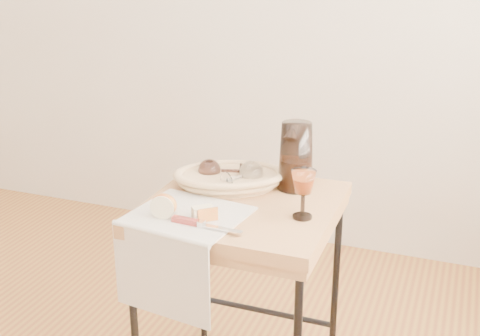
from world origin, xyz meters
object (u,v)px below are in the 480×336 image
at_px(goblet_lying_b, 241,176).
at_px(side_table, 242,304).
at_px(goblet_lying_a, 223,171).
at_px(tea_towel, 188,215).
at_px(wine_goblet, 303,194).
at_px(pitcher, 296,156).
at_px(apple_half, 164,205).
at_px(table_knife, 204,224).
at_px(bread_basket, 229,180).

bearing_deg(goblet_lying_b, side_table, -127.66).
relative_size(goblet_lying_a, goblet_lying_b, 0.93).
xyz_separation_m(tea_towel, goblet_lying_a, (0.00, 0.27, 0.05)).
bearing_deg(wine_goblet, goblet_lying_b, 152.18).
bearing_deg(tea_towel, pitcher, 61.37).
height_order(goblet_lying_a, wine_goblet, wine_goblet).
relative_size(wine_goblet, apple_half, 1.95).
xyz_separation_m(side_table, apple_half, (-0.17, -0.19, 0.41)).
xyz_separation_m(side_table, goblet_lying_b, (-0.04, 0.08, 0.42)).
distance_m(pitcher, apple_half, 0.47).
bearing_deg(goblet_lying_b, table_knife, -151.07).
distance_m(bread_basket, wine_goblet, 0.33).
relative_size(bread_basket, pitcher, 1.23).
bearing_deg(bread_basket, goblet_lying_b, -46.00).
xyz_separation_m(pitcher, apple_half, (-0.29, -0.36, -0.07)).
distance_m(goblet_lying_a, pitcher, 0.25).
distance_m(bread_basket, goblet_lying_a, 0.04).
bearing_deg(apple_half, goblet_lying_a, 67.63).
xyz_separation_m(tea_towel, apple_half, (-0.06, -0.04, 0.04)).
relative_size(tea_towel, goblet_lying_b, 2.42).
bearing_deg(table_knife, tea_towel, 145.29).
height_order(side_table, wine_goblet, wine_goblet).
relative_size(tea_towel, bread_basket, 0.99).
bearing_deg(apple_half, side_table, 36.69).
relative_size(bread_basket, apple_half, 4.21).
bearing_deg(goblet_lying_a, goblet_lying_b, 140.44).
bearing_deg(side_table, wine_goblet, -12.73).
bearing_deg(pitcher, tea_towel, -129.22).
height_order(goblet_lying_b, pitcher, pitcher).
distance_m(tea_towel, bread_basket, 0.26).
xyz_separation_m(bread_basket, pitcher, (0.21, 0.07, 0.08)).
bearing_deg(tea_towel, table_knife, -30.86).
xyz_separation_m(pitcher, wine_goblet, (0.08, -0.22, -0.04)).
bearing_deg(apple_half, pitcher, 39.58).
distance_m(bread_basket, pitcher, 0.23).
bearing_deg(table_knife, pitcher, 71.61).
xyz_separation_m(side_table, bread_basket, (-0.08, 0.10, 0.39)).
bearing_deg(goblet_lying_a, pitcher, 177.31).
bearing_deg(bread_basket, side_table, -74.37).
height_order(side_table, goblet_lying_a, goblet_lying_a).
xyz_separation_m(goblet_lying_a, table_knife, (0.08, -0.33, -0.04)).
bearing_deg(goblet_lying_a, apple_half, 62.98).
relative_size(tea_towel, goblet_lying_a, 2.60).
xyz_separation_m(goblet_lying_b, pitcher, (0.16, 0.09, 0.06)).
height_order(side_table, tea_towel, tea_towel).
relative_size(goblet_lying_b, apple_half, 1.72).
xyz_separation_m(goblet_lying_a, wine_goblet, (0.32, -0.16, 0.03)).
bearing_deg(table_knife, bread_basket, 102.24).
relative_size(side_table, apple_half, 9.52).
height_order(tea_towel, pitcher, pitcher).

